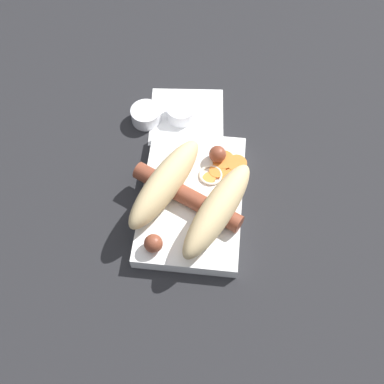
% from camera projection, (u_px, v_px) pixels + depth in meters
% --- Properties ---
extents(ground_plane, '(3.00, 3.00, 0.00)m').
position_uv_depth(ground_plane, '(192.00, 203.00, 0.75)').
color(ground_plane, '#232326').
extents(food_tray, '(0.23, 0.15, 0.02)m').
position_uv_depth(food_tray, '(192.00, 199.00, 0.74)').
color(food_tray, white).
rests_on(food_tray, ground_plane).
extents(bread_roll, '(0.22, 0.20, 0.06)m').
position_uv_depth(bread_roll, '(191.00, 196.00, 0.70)').
color(bread_roll, '#DBBC84').
rests_on(bread_roll, food_tray).
extents(sausage, '(0.19, 0.17, 0.03)m').
position_uv_depth(sausage, '(187.00, 196.00, 0.72)').
color(sausage, brown).
rests_on(sausage, food_tray).
extents(pickled_veggies, '(0.08, 0.08, 0.00)m').
position_uv_depth(pickled_veggies, '(223.00, 170.00, 0.75)').
color(pickled_veggies, orange).
rests_on(pickled_veggies, food_tray).
extents(napkin, '(0.14, 0.14, 0.00)m').
position_uv_depth(napkin, '(187.00, 117.00, 0.84)').
color(napkin, white).
rests_on(napkin, ground_plane).
extents(condiment_cup_near, '(0.05, 0.05, 0.03)m').
position_uv_depth(condiment_cup_near, '(181.00, 113.00, 0.83)').
color(condiment_cup_near, white).
rests_on(condiment_cup_near, ground_plane).
extents(condiment_cup_far, '(0.05, 0.05, 0.03)m').
position_uv_depth(condiment_cup_far, '(146.00, 116.00, 0.83)').
color(condiment_cup_far, white).
rests_on(condiment_cup_far, ground_plane).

